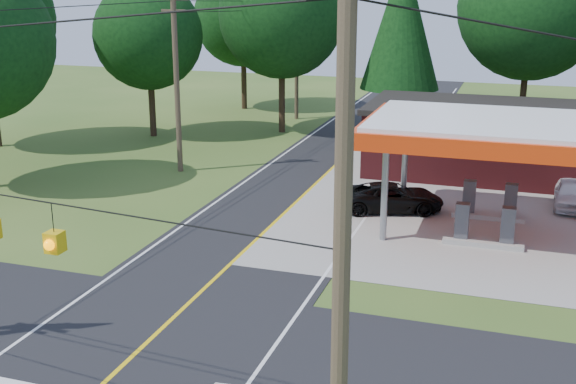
% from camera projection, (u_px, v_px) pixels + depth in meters
% --- Properties ---
extents(ground, '(120.00, 120.00, 0.00)m').
position_uv_depth(ground, '(154.00, 337.00, 21.90)').
color(ground, '#35571E').
rests_on(ground, ground).
extents(main_highway, '(8.00, 120.00, 0.02)m').
position_uv_depth(main_highway, '(154.00, 336.00, 21.90)').
color(main_highway, black).
rests_on(main_highway, ground).
extents(cross_road, '(70.00, 7.00, 0.02)m').
position_uv_depth(cross_road, '(154.00, 336.00, 21.90)').
color(cross_road, black).
rests_on(cross_road, ground).
extents(lane_center_yellow, '(0.15, 110.00, 0.00)m').
position_uv_depth(lane_center_yellow, '(154.00, 336.00, 21.89)').
color(lane_center_yellow, yellow).
rests_on(lane_center_yellow, main_highway).
extents(gas_canopy, '(10.60, 7.40, 4.88)m').
position_uv_depth(gas_canopy, '(494.00, 134.00, 29.83)').
color(gas_canopy, gray).
rests_on(gas_canopy, ground).
extents(convenience_store, '(16.40, 7.55, 3.80)m').
position_uv_depth(convenience_store, '(519.00, 141.00, 39.29)').
color(convenience_store, maroon).
rests_on(convenience_store, ground).
extents(utility_pole_near_right, '(1.80, 0.30, 11.50)m').
position_uv_depth(utility_pole_near_right, '(341.00, 270.00, 11.58)').
color(utility_pole_near_right, '#473828').
rests_on(utility_pole_near_right, ground).
extents(utility_pole_far_left, '(1.80, 0.30, 10.00)m').
position_uv_depth(utility_pole_far_left, '(176.00, 79.00, 39.20)').
color(utility_pole_far_left, '#473828').
rests_on(utility_pole_far_left, ground).
extents(utility_pole_north, '(0.30, 0.30, 9.50)m').
position_uv_depth(utility_pole_north, '(297.00, 57.00, 54.36)').
color(utility_pole_north, '#473828').
rests_on(utility_pole_north, ground).
extents(treeline_backdrop, '(70.27, 51.59, 13.30)m').
position_uv_depth(treeline_backdrop, '(361.00, 32.00, 41.38)').
color(treeline_backdrop, '#332316').
rests_on(treeline_backdrop, ground).
extents(suv_car, '(5.86, 5.86, 1.30)m').
position_uv_depth(suv_car, '(392.00, 198.00, 33.53)').
color(suv_car, black).
rests_on(suv_car, ground).
extents(sedan_car, '(3.93, 3.93, 1.30)m').
position_uv_depth(sedan_car, '(572.00, 194.00, 34.09)').
color(sedan_car, white).
rests_on(sedan_car, ground).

